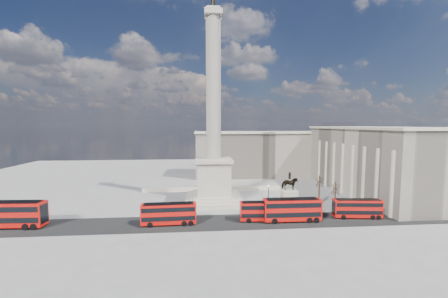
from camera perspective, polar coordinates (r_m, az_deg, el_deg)
ground at (r=65.37m, az=-1.93°, el=-11.99°), size 180.00×180.00×0.00m
asphalt_road at (r=56.38m, az=3.84°, el=-14.82°), size 120.00×9.00×0.01m
nelsons_column at (r=67.78m, az=-2.16°, el=-0.23°), size 14.00×14.00×49.85m
balustrade_wall at (r=80.66m, az=-2.48°, el=-8.29°), size 40.00×0.60×1.10m
building_east at (r=87.42m, az=28.65°, el=-2.03°), size 19.00×46.00×18.60m
building_northeast at (r=105.53m, az=7.91°, el=-0.89°), size 51.00×17.00×16.60m
red_bus_a at (r=54.98m, az=-11.29°, el=-13.01°), size 10.42×2.76×4.20m
red_bus_b at (r=56.51m, az=8.42°, el=-12.62°), size 9.76×2.77×3.92m
red_bus_c at (r=57.29m, az=13.98°, el=-12.10°), size 11.36×2.76×4.60m
red_bus_d at (r=63.94m, az=25.99°, el=-10.99°), size 9.82×3.21×3.91m
red_bus_e at (r=65.69m, az=-37.86°, el=-10.62°), size 12.37×3.44×4.96m
victorian_lamp at (r=62.06m, az=9.19°, el=-9.60°), size 0.51×0.51×5.99m
equestrian_statue at (r=63.63m, az=13.40°, el=-9.72°), size 4.25×3.19×8.79m
bare_tree_near at (r=61.98m, az=22.17°, el=-7.47°), size 1.77×1.77×7.76m
bare_tree_mid at (r=68.57m, az=19.22°, el=-6.28°), size 2.01×2.01×7.64m
bare_tree_far at (r=88.71m, az=25.79°, el=-4.42°), size 1.66×1.66×6.77m
pedestrian_walking at (r=66.05m, az=17.47°, el=-11.22°), size 0.78×0.65×1.83m
pedestrian_standing at (r=66.03m, az=18.08°, el=-11.32°), size 0.93×0.79×1.66m
pedestrian_crossing at (r=68.98m, az=15.95°, el=-10.51°), size 1.06×1.00×1.76m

